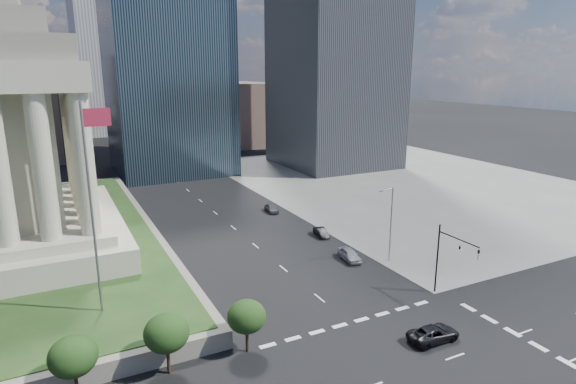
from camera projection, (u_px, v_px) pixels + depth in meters
ground at (160, 168)px, 122.22m from camera, size 500.00×500.00×0.00m
sidewalk_ne at (406, 181)px, 107.67m from camera, size 68.00×90.00×0.03m
flagpole at (92, 198)px, 43.72m from camera, size 2.52×0.24×20.00m
midrise_glass at (165, 44)px, 111.26m from camera, size 26.00×26.00×60.00m
building_filler_ne at (236, 113)px, 159.60m from camera, size 20.00×30.00×20.00m
building_filler_nw at (22, 108)px, 131.58m from camera, size 24.00×30.00×28.00m
traffic_signal_ne at (450, 254)px, 51.73m from camera, size 0.30×5.74×8.00m
street_lamp_north at (390, 220)px, 61.76m from camera, size 2.13×0.22×10.00m
pickup_truck at (434, 334)px, 44.63m from camera, size 2.49×5.15×1.41m
parked_sedan_near at (350, 255)px, 63.30m from camera, size 2.50×4.79×1.56m
parked_sedan_mid at (321, 232)px, 72.38m from camera, size 1.89×3.94×1.25m
parked_sedan_far at (271, 208)px, 84.54m from camera, size 2.14×4.37×1.43m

